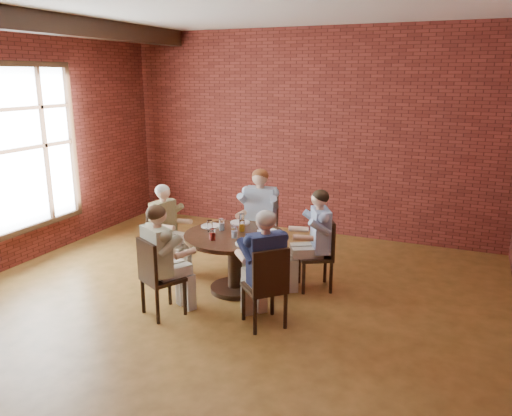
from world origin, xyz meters
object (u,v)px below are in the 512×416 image
at_px(smartphone, 246,243).
at_px(dining_table, 235,251).
at_px(chair_c, 163,238).
at_px(diner_d, 162,261).
at_px(chair_a, 322,251).
at_px(chair_e, 267,284).
at_px(diner_b, 259,217).
at_px(diner_e, 264,269).
at_px(chair_d, 156,275).
at_px(chair_b, 261,227).
at_px(diner_a, 316,240).
at_px(diner_c, 167,229).

bearing_deg(smartphone, dining_table, 119.54).
height_order(chair_c, diner_d, diner_d).
height_order(chair_a, chair_e, chair_e).
xyz_separation_m(diner_b, smartphone, (0.38, -1.30, 0.07)).
bearing_deg(chair_a, diner_d, -73.38).
bearing_deg(diner_e, chair_d, -31.16).
bearing_deg(chair_a, chair_c, -109.67).
relative_size(chair_a, chair_b, 0.95).
relative_size(chair_d, chair_e, 0.99).
bearing_deg(chair_a, diner_a, -90.00).
bearing_deg(diner_b, smartphone, -79.25).
bearing_deg(chair_c, diner_a, -72.92).
relative_size(chair_e, diner_e, 0.71).
bearing_deg(dining_table, diner_c, 170.34).
xyz_separation_m(dining_table, chair_c, (-1.19, 0.20, -0.05)).
bearing_deg(diner_a, chair_e, -35.73).
height_order(chair_b, diner_d, diner_d).
xyz_separation_m(chair_b, chair_c, (-1.08, -0.91, -0.03)).
height_order(chair_a, chair_d, same).
bearing_deg(dining_table, chair_b, 95.76).
relative_size(diner_c, smartphone, 8.16).
bearing_deg(chair_c, diner_d, -136.89).
bearing_deg(diner_d, dining_table, -90.00).
height_order(dining_table, chair_e, chair_e).
relative_size(diner_c, diner_d, 0.95).
distance_m(dining_table, smartphone, 0.45).
distance_m(chair_b, diner_e, 1.95).
height_order(dining_table, diner_b, diner_b).
distance_m(diner_c, chair_e, 2.07).
distance_m(chair_a, diner_a, 0.17).
xyz_separation_m(chair_e, diner_e, (-0.06, 0.06, 0.15)).
xyz_separation_m(chair_b, diner_d, (-0.35, -2.01, 0.13)).
bearing_deg(chair_a, chair_b, -146.83).
bearing_deg(diner_a, chair_a, 90.00).
bearing_deg(dining_table, diner_a, 27.81).
relative_size(chair_b, chair_e, 1.04).
xyz_separation_m(chair_c, diner_d, (0.72, -1.10, 0.16)).
relative_size(diner_b, diner_d, 1.06).
relative_size(chair_a, smartphone, 6.05).
distance_m(chair_a, diner_c, 2.12).
bearing_deg(diner_e, chair_b, -111.40).
height_order(diner_a, diner_d, diner_d).
distance_m(chair_d, chair_e, 1.26).
xyz_separation_m(diner_a, diner_e, (-0.22, -1.14, 0.01)).
height_order(dining_table, chair_a, chair_a).
bearing_deg(chair_d, chair_b, -73.16).
distance_m(diner_a, diner_b, 1.14).
distance_m(dining_table, chair_a, 1.10).
xyz_separation_m(diner_c, chair_d, (0.62, -1.15, -0.12)).
height_order(chair_c, chair_e, chair_e).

